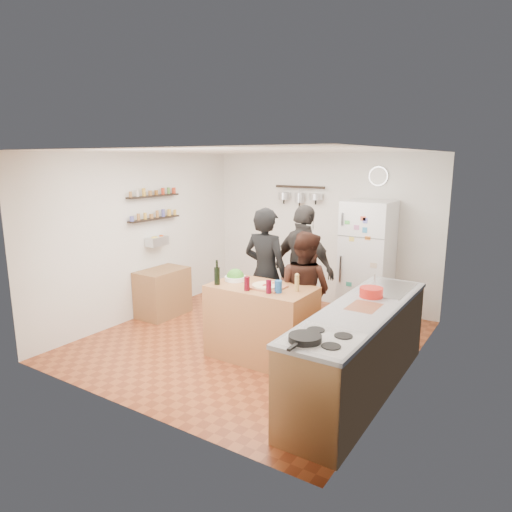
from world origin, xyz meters
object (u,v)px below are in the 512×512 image
Objects in this scene: person_center at (304,291)px; side_table at (163,292)px; salt_canister at (278,287)px; wine_bottle at (217,276)px; red_bowl at (371,292)px; person_back at (304,270)px; prep_island at (261,322)px; fridge at (367,260)px; wall_clock at (378,176)px; counter_run at (360,351)px; salad_bowl at (235,278)px; person_left at (266,273)px; skillet at (305,338)px; pepper_mill at (297,284)px.

person_center reaches higher than side_table.
person_center reaches higher than salt_canister.
red_bowl is (1.76, 0.48, -0.04)m from wine_bottle.
red_bowl is (1.24, -0.81, 0.07)m from person_back.
prep_island is 1.39m from red_bowl.
fridge is at bearing 31.27° from side_table.
fridge is at bearing -90.00° from wall_clock.
person_back reaches higher than salt_canister.
person_back reaches higher than counter_run.
counter_run is (1.00, -0.69, -0.32)m from person_center.
wine_bottle is (-0.08, -0.27, 0.08)m from salad_bowl.
prep_island is at bearing 172.85° from counter_run.
counter_run is at bearing 154.90° from person_left.
salt_canister is (0.72, -0.17, 0.04)m from salad_bowl.
person_center is at bearing 145.51° from counter_run.
wall_clock is at bearing 84.26° from salt_canister.
person_center is at bearing 164.40° from red_bowl.
person_back reaches higher than side_table.
salt_canister is at bearing -95.74° from wall_clock.
fridge reaches higher than skillet.
prep_island is 0.70m from pepper_mill.
salt_canister reaches higher than side_table.
prep_island is at bearing -173.66° from pepper_mill.
person_back reaches higher than wine_bottle.
wall_clock is (0.54, 1.40, 1.25)m from person_back.
pepper_mill reaches higher than prep_island.
wine_bottle is 0.08× the size of counter_run.
wall_clock is (0.89, 1.84, 1.26)m from person_left.
counter_run is 3.29× the size of side_table.
prep_island is 0.69× the size of person_back.
person_left is 1.87m from counter_run.
red_bowl is at bearing 167.59° from person_left.
fridge is at bearing 65.78° from wine_bottle.
prep_island is 4.17× the size of wall_clock.
counter_run is at bearing -2.51° from salt_canister.
wall_clock is (0.00, 0.33, 1.25)m from fridge.
pepper_mill is at bearing 120.19° from skillet.
person_back is 2.25× the size of side_table.
person_back is 2.29m from side_table.
wine_bottle is (-0.50, -0.22, 0.56)m from prep_island.
wine_bottle is 0.14× the size of person_center.
person_center is at bearing 59.35° from prep_island.
person_left is at bearing -120.46° from fridge.
fridge is at bearing 75.31° from prep_island.
wall_clock reaches higher than skillet.
person_center is (-0.14, 0.47, -0.23)m from pepper_mill.
salt_canister is 1.03m from red_bowl.
fridge is (-0.75, 2.30, 0.45)m from counter_run.
fridge is 1.29m from wall_clock.
side_table is (-2.44, -0.02, -0.40)m from person_center.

